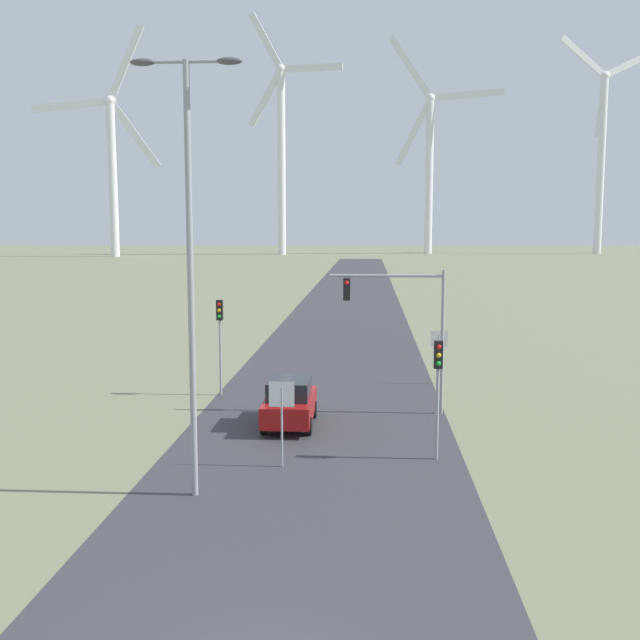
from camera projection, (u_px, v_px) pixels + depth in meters
The scene contains 12 objects.
road_surface at pixel (345, 322), 60.15m from camera, with size 10.00×240.00×0.01m.
streetlamp at pixel (190, 236), 20.38m from camera, with size 3.03×0.32×12.03m.
stop_sign_near at pixel (282, 407), 23.55m from camera, with size 0.81×0.07×2.75m.
stop_sign_far at pixel (439, 347), 36.09m from camera, with size 0.81×0.07×2.62m.
traffic_light_post_near_left at pixel (220, 326), 33.51m from camera, with size 0.28×0.34×4.33m.
traffic_light_post_near_right at pixel (438, 373), 24.19m from camera, with size 0.28×0.33×3.94m.
traffic_light_mast_overhead at pixel (403, 311), 30.14m from camera, with size 4.63×0.35×5.88m.
car_approaching at pixel (290, 402), 28.59m from camera, with size 1.88×4.10×1.83m.
wind_turbine_far_left at pixel (112, 159), 188.96m from camera, with size 32.40×2.60×57.56m.
wind_turbine_left at pixel (281, 144), 202.05m from camera, with size 26.02×5.85×64.72m.
wind_turbine_center at pixel (429, 157), 210.21m from camera, with size 32.20×3.16×60.49m.
wind_turbine_right at pixel (602, 148), 212.45m from camera, with size 28.88×9.86×60.15m.
Camera 1 is at (1.81, -11.68, 7.58)m, focal length 42.00 mm.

